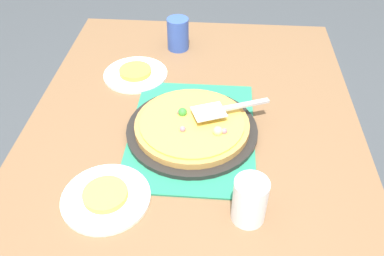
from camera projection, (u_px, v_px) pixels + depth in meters
dining_table at (192, 159)px, 1.26m from camera, size 1.40×1.00×0.75m
placemat at (192, 132)px, 1.19m from camera, size 0.48×0.36×0.01m
pizza_pan at (192, 130)px, 1.18m from camera, size 0.38×0.38×0.01m
pizza at (192, 125)px, 1.17m from camera, size 0.33×0.33×0.05m
plate_near_left at (136, 74)px, 1.41m from camera, size 0.22×0.22×0.01m
plate_far_right at (106, 198)px, 1.00m from camera, size 0.22×0.22×0.01m
served_slice_left at (135, 71)px, 1.40m from camera, size 0.11×0.11×0.02m
served_slice_right at (105, 194)px, 0.99m from camera, size 0.11×0.11×0.02m
cup_near at (178, 34)px, 1.51m from camera, size 0.08×0.08×0.12m
cup_far at (250, 201)px, 0.92m from camera, size 0.08×0.08×0.12m
pizza_server at (225, 109)px, 1.16m from camera, size 0.12×0.23×0.01m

